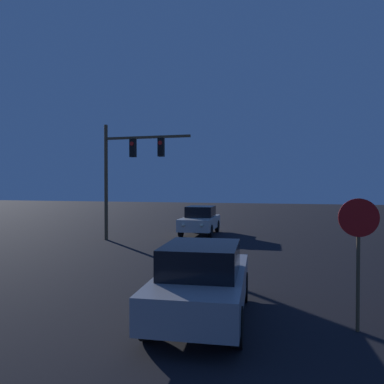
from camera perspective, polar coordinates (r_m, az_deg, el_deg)
car_near at (r=7.96m, az=1.57°, el=-13.33°), size 2.04×4.31×1.58m
car_far at (r=21.15m, az=1.25°, el=-4.32°), size 1.93×4.27×1.58m
traffic_signal_mast at (r=19.00m, az=-9.87°, el=4.39°), size 4.52×0.30×5.84m
stop_sign at (r=7.78m, az=24.03°, el=-6.49°), size 0.73×0.07×2.53m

